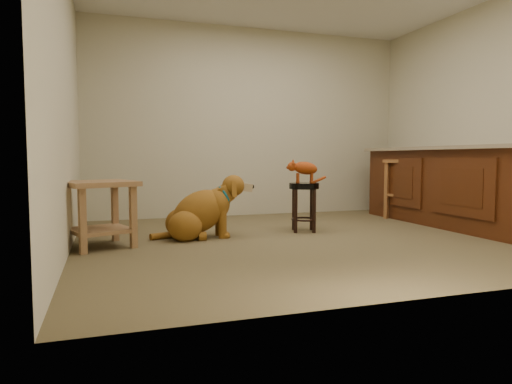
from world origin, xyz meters
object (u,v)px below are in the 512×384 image
object	(u,v)px
side_table	(100,204)
golden_retriever	(200,213)
wood_stool	(405,188)
tabby_kitten	(303,169)
padded_stool	(304,197)

from	to	relation	value
side_table	golden_retriever	bearing A→B (deg)	10.79
golden_retriever	wood_stool	bearing A→B (deg)	12.94
wood_stool	golden_retriever	xyz separation A→B (m)	(-2.86, -0.59, -0.16)
golden_retriever	tabby_kitten	size ratio (longest dim) A/B	2.36
tabby_kitten	wood_stool	bearing A→B (deg)	34.69
golden_retriever	tabby_kitten	distance (m)	1.23
side_table	tabby_kitten	xyz separation A→B (m)	(2.10, 0.23, 0.29)
tabby_kitten	golden_retriever	bearing A→B (deg)	-160.10
side_table	tabby_kitten	world-z (taller)	tabby_kitten
padded_stool	tabby_kitten	distance (m)	0.31
tabby_kitten	side_table	bearing A→B (deg)	-156.33
golden_retriever	padded_stool	bearing A→B (deg)	3.70
golden_retriever	tabby_kitten	world-z (taller)	tabby_kitten
wood_stool	side_table	size ratio (longest dim) A/B	1.06
padded_stool	wood_stool	size ratio (longest dim) A/B	0.68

